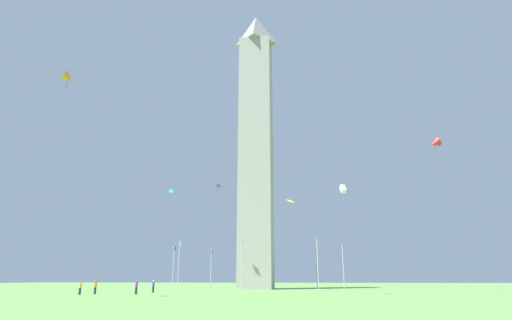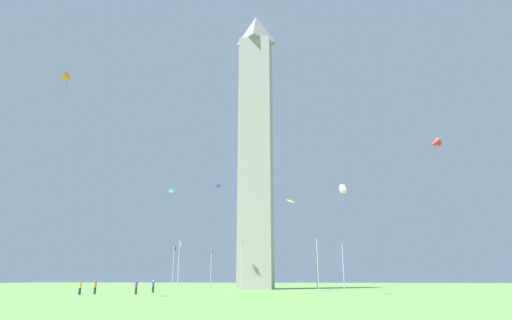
{
  "view_description": "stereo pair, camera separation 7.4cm",
  "coord_description": "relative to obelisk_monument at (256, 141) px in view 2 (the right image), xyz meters",
  "views": [
    {
      "loc": [
        -80.72,
        -10.74,
        1.9
      ],
      "look_at": [
        0.0,
        0.0,
        24.94
      ],
      "focal_mm": 29.46,
      "sensor_mm": 36.0,
      "label": 1
    },
    {
      "loc": [
        -80.71,
        -10.82,
        1.9
      ],
      "look_at": [
        0.0,
        0.0,
        24.94
      ],
      "focal_mm": 29.46,
      "sensor_mm": 36.0,
      "label": 2
    }
  ],
  "objects": [
    {
      "name": "kite_red_delta",
      "position": [
        -9.49,
        -31.96,
        -5.05
      ],
      "size": [
        2.17,
        2.39,
        3.17
      ],
      "color": "red"
    },
    {
      "name": "obelisk_monument",
      "position": [
        0.0,
        0.0,
        0.0
      ],
      "size": [
        6.4,
        6.4,
        58.17
      ],
      "color": "#A8A399",
      "rests_on": "ground"
    },
    {
      "name": "flagpole_ne",
      "position": [
        11.48,
        11.42,
        -24.68
      ],
      "size": [
        1.12,
        0.14,
        8.04
      ],
      "color": "silver",
      "rests_on": "ground"
    },
    {
      "name": "flagpole_e",
      "position": [
        0.06,
        16.15,
        -24.68
      ],
      "size": [
        1.12,
        0.14,
        8.04
      ],
      "color": "silver",
      "rests_on": "ground"
    },
    {
      "name": "person_blue_shirt",
      "position": [
        -21.55,
        11.73,
        -28.25
      ],
      "size": [
        0.32,
        0.32,
        1.67
      ],
      "rotation": [
        0.0,
        0.0,
        -0.1
      ],
      "color": "#2D2D38",
      "rests_on": "ground"
    },
    {
      "name": "flagpole_se",
      "position": [
        -11.36,
        11.42,
        -24.68
      ],
      "size": [
        1.12,
        0.14,
        8.04
      ],
      "color": "silver",
      "rests_on": "ground"
    },
    {
      "name": "kite_orange_delta",
      "position": [
        -41.52,
        15.58,
        -5.72
      ],
      "size": [
        1.85,
        1.86,
        2.37
      ],
      "color": "orange"
    },
    {
      "name": "person_orange_shirt",
      "position": [
        -28.22,
        16.86,
        -28.23
      ],
      "size": [
        0.32,
        0.32,
        1.73
      ],
      "rotation": [
        0.0,
        0.0,
        -0.43
      ],
      "color": "#2D2D38",
      "rests_on": "ground"
    },
    {
      "name": "flagpole_w",
      "position": [
        0.06,
        -16.15,
        -24.68
      ],
      "size": [
        1.12,
        0.14,
        8.04
      ],
      "color": "silver",
      "rests_on": "ground"
    },
    {
      "name": "person_purple_shirt",
      "position": [
        -28.52,
        11.27,
        -28.25
      ],
      "size": [
        0.32,
        0.32,
        1.67
      ],
      "rotation": [
        0.0,
        0.0,
        -0.15
      ],
      "color": "#2D2D38",
      "rests_on": "ground"
    },
    {
      "name": "flagpole_n",
      "position": [
        16.21,
        0.0,
        -24.68
      ],
      "size": [
        1.12,
        0.14,
        8.04
      ],
      "color": "silver",
      "rests_on": "ground"
    },
    {
      "name": "kite_white_box",
      "position": [
        -26.43,
        -14.87,
        -16.02
      ],
      "size": [
        1.25,
        0.86,
        2.26
      ],
      "color": "white"
    },
    {
      "name": "flagpole_nw",
      "position": [
        11.48,
        -11.42,
        -24.68
      ],
      "size": [
        1.12,
        0.14,
        8.04
      ],
      "color": "silver",
      "rests_on": "ground"
    },
    {
      "name": "flagpole_s",
      "position": [
        -16.09,
        0.0,
        -24.68
      ],
      "size": [
        1.12,
        0.14,
        8.04
      ],
      "color": "silver",
      "rests_on": "ground"
    },
    {
      "name": "flagpole_sw",
      "position": [
        -11.36,
        -11.42,
        -24.68
      ],
      "size": [
        1.12,
        0.14,
        8.04
      ],
      "color": "silver",
      "rests_on": "ground"
    },
    {
      "name": "kite_cyan_delta",
      "position": [
        -8.1,
        14.66,
        -12.02
      ],
      "size": [
        1.31,
        1.2,
        1.68
      ],
      "color": "#33C6D1"
    },
    {
      "name": "kite_purple_diamond",
      "position": [
        -8.73,
        5.7,
        -11.2
      ],
      "size": [
        1.03,
        1.08,
        1.39
      ],
      "color": "purple"
    },
    {
      "name": "person_yellow_shirt",
      "position": [
        -30.6,
        17.56,
        -28.25
      ],
      "size": [
        0.32,
        0.32,
        1.67
      ],
      "rotation": [
        0.0,
        0.0,
        -0.1
      ],
      "color": "#2D2D38",
      "rests_on": "ground"
    },
    {
      "name": "ground_plane",
      "position": [
        0.0,
        0.0,
        -29.08
      ],
      "size": [
        260.0,
        260.0,
        0.0
      ],
      "primitive_type": "plane",
      "color": "#609347"
    },
    {
      "name": "kite_yellow_diamond",
      "position": [
        -6.31,
        -7.06,
        -13.89
      ],
      "size": [
        1.59,
        1.59,
        1.99
      ],
      "color": "yellow"
    }
  ]
}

